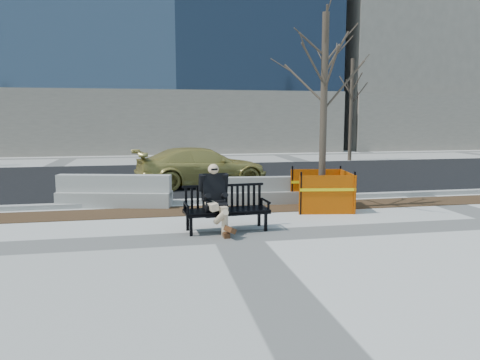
% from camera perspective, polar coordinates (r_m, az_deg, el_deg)
% --- Properties ---
extents(ground, '(120.00, 120.00, 0.00)m').
position_cam_1_polar(ground, '(8.95, -0.53, -7.11)').
color(ground, beige).
rests_on(ground, ground).
extents(mulch_strip, '(40.00, 1.20, 0.02)m').
position_cam_1_polar(mulch_strip, '(11.45, -2.91, -3.76)').
color(mulch_strip, '#47301C').
rests_on(mulch_strip, ground).
extents(asphalt_street, '(60.00, 10.40, 0.01)m').
position_cam_1_polar(asphalt_street, '(17.52, -5.80, 0.29)').
color(asphalt_street, black).
rests_on(asphalt_street, ground).
extents(curb, '(60.00, 0.25, 0.12)m').
position_cam_1_polar(curb, '(12.36, -3.54, -2.63)').
color(curb, '#9E9B93').
rests_on(curb, ground).
extents(bench, '(1.81, 0.75, 0.94)m').
position_cam_1_polar(bench, '(9.38, -1.71, -6.41)').
color(bench, black).
rests_on(bench, ground).
extents(seated_man, '(0.66, 1.04, 1.40)m').
position_cam_1_polar(seated_man, '(9.38, -3.20, -6.42)').
color(seated_man, black).
rests_on(seated_man, ground).
extents(tree_fence, '(2.35, 2.35, 5.17)m').
position_cam_1_polar(tree_fence, '(11.74, 10.19, -3.61)').
color(tree_fence, '#D54D00').
rests_on(tree_fence, ground).
extents(sedan, '(4.76, 2.60, 1.31)m').
position_cam_1_polar(sedan, '(15.45, -4.75, -0.74)').
color(sedan, '#A99846').
rests_on(sedan, ground).
extents(jersey_barrier_left, '(3.02, 1.26, 0.85)m').
position_cam_1_polar(jersey_barrier_left, '(12.30, -15.49, -3.25)').
color(jersey_barrier_left, '#A8A69D').
rests_on(jersey_barrier_left, ground).
extents(jersey_barrier_right, '(2.61, 0.73, 0.74)m').
position_cam_1_polar(jersey_barrier_right, '(12.30, 3.56, -2.97)').
color(jersey_barrier_right, gray).
rests_on(jersey_barrier_right, ground).
extents(far_tree_right, '(2.79, 2.79, 5.81)m').
position_cam_1_polar(far_tree_right, '(25.23, 13.63, 2.43)').
color(far_tree_right, '#4B3D30').
rests_on(far_tree_right, ground).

